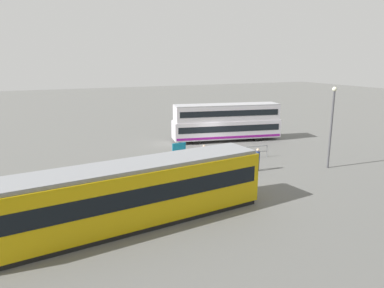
{
  "coord_description": "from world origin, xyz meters",
  "views": [
    {
      "loc": [
        15.87,
        30.07,
        8.44
      ],
      "look_at": [
        4.49,
        4.68,
        1.84
      ],
      "focal_mm": 33.54,
      "sensor_mm": 36.0,
      "label": 1
    }
  ],
  "objects_px": {
    "pedestrian_near_railing": "(204,154)",
    "info_sign": "(179,150)",
    "pedestrian_crossing": "(258,158)",
    "street_lamp": "(332,121)",
    "tram_yellow": "(127,194)",
    "double_decker_bus": "(226,122)"
  },
  "relations": [
    {
      "from": "tram_yellow",
      "to": "pedestrian_near_railing",
      "type": "height_order",
      "value": "tram_yellow"
    },
    {
      "from": "double_decker_bus",
      "to": "pedestrian_crossing",
      "type": "relative_size",
      "value": 6.54
    },
    {
      "from": "info_sign",
      "to": "street_lamp",
      "type": "distance_m",
      "value": 12.05
    },
    {
      "from": "info_sign",
      "to": "pedestrian_near_railing",
      "type": "bearing_deg",
      "value": -174.22
    },
    {
      "from": "pedestrian_crossing",
      "to": "street_lamp",
      "type": "height_order",
      "value": "street_lamp"
    },
    {
      "from": "double_decker_bus",
      "to": "pedestrian_near_railing",
      "type": "relative_size",
      "value": 6.72
    },
    {
      "from": "double_decker_bus",
      "to": "street_lamp",
      "type": "bearing_deg",
      "value": 102.1
    },
    {
      "from": "double_decker_bus",
      "to": "info_sign",
      "type": "xyz_separation_m",
      "value": [
        8.46,
        7.53,
        -0.43
      ]
    },
    {
      "from": "tram_yellow",
      "to": "info_sign",
      "type": "bearing_deg",
      "value": -127.51
    },
    {
      "from": "tram_yellow",
      "to": "pedestrian_near_railing",
      "type": "bearing_deg",
      "value": -135.78
    },
    {
      "from": "info_sign",
      "to": "pedestrian_crossing",
      "type": "bearing_deg",
      "value": 153.31
    },
    {
      "from": "tram_yellow",
      "to": "pedestrian_crossing",
      "type": "relative_size",
      "value": 8.7
    },
    {
      "from": "pedestrian_near_railing",
      "to": "info_sign",
      "type": "xyz_separation_m",
      "value": [
        2.28,
        0.23,
        0.57
      ]
    },
    {
      "from": "pedestrian_crossing",
      "to": "info_sign",
      "type": "distance_m",
      "value": 6.1
    },
    {
      "from": "street_lamp",
      "to": "pedestrian_crossing",
      "type": "bearing_deg",
      "value": -16.38
    },
    {
      "from": "double_decker_bus",
      "to": "tram_yellow",
      "type": "relative_size",
      "value": 0.75
    },
    {
      "from": "double_decker_bus",
      "to": "info_sign",
      "type": "height_order",
      "value": "double_decker_bus"
    },
    {
      "from": "pedestrian_near_railing",
      "to": "info_sign",
      "type": "bearing_deg",
      "value": 5.78
    },
    {
      "from": "pedestrian_crossing",
      "to": "info_sign",
      "type": "xyz_separation_m",
      "value": [
        5.43,
        -2.73,
        0.54
      ]
    },
    {
      "from": "pedestrian_near_railing",
      "to": "pedestrian_crossing",
      "type": "relative_size",
      "value": 0.97
    },
    {
      "from": "double_decker_bus",
      "to": "pedestrian_near_railing",
      "type": "xyz_separation_m",
      "value": [
        6.18,
        7.3,
        -0.99
      ]
    },
    {
      "from": "pedestrian_near_railing",
      "to": "pedestrian_crossing",
      "type": "bearing_deg",
      "value": 136.76
    }
  ]
}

